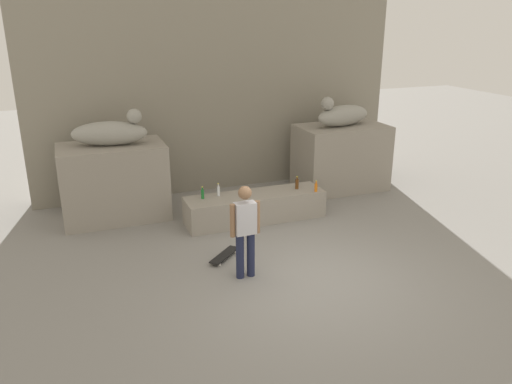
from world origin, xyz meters
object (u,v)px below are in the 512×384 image
object	(u,v)px
statue_reclining_right	(342,115)
bottle_green	(203,194)
statue_reclining_left	(111,132)
bottle_clear	(218,191)
bottle_brown	(297,184)
bottle_orange	(316,187)
skateboard	(224,255)
skater	(245,228)

from	to	relation	value
statue_reclining_right	bottle_green	world-z (taller)	statue_reclining_right
statue_reclining_left	bottle_clear	distance (m)	2.62
bottle_brown	bottle_green	size ratio (longest dim) A/B	1.09
bottle_orange	bottle_green	world-z (taller)	bottle_green
statue_reclining_right	skateboard	world-z (taller)	statue_reclining_right
skateboard	bottle_clear	bearing A→B (deg)	33.48
skateboard	bottle_green	distance (m)	1.83
statue_reclining_left	bottle_brown	bearing A→B (deg)	-6.29
bottle_orange	bottle_clear	xyz separation A→B (m)	(-2.12, 0.51, 0.01)
bottle_orange	bottle_brown	world-z (taller)	bottle_brown
bottle_green	statue_reclining_left	bearing A→B (deg)	146.13
skater	bottle_green	distance (m)	2.52
statue_reclining_right	bottle_green	size ratio (longest dim) A/B	6.21
bottle_orange	bottle_clear	distance (m)	2.18
bottle_clear	skateboard	bearing A→B (deg)	-103.91
skateboard	bottle_clear	distance (m)	1.94
skateboard	bottle_orange	bearing A→B (deg)	-16.34
skateboard	bottle_green	world-z (taller)	bottle_green
skater	skateboard	size ratio (longest dim) A/B	2.31
bottle_orange	bottle_brown	bearing A→B (deg)	134.50
skater	bottle_clear	xyz separation A→B (m)	(0.30, 2.57, -0.20)
statue_reclining_right	bottle_clear	bearing A→B (deg)	3.36
statue_reclining_left	skateboard	xyz separation A→B (m)	(1.61, -2.84, -1.90)
bottle_brown	bottle_clear	size ratio (longest dim) A/B	1.05
statue_reclining_left	skater	world-z (taller)	statue_reclining_left
skater	statue_reclining_right	bearing A→B (deg)	41.72
statue_reclining_left	bottle_orange	distance (m)	4.63
skateboard	bottle_orange	xyz separation A→B (m)	(2.55, 1.26, 0.64)
statue_reclining_right	skater	distance (m)	5.45
statue_reclining_right	bottle_green	xyz separation A→B (m)	(-3.99, -1.13, -1.24)
skater	bottle_brown	world-z (taller)	skater
bottle_orange	bottle_green	xyz separation A→B (m)	(-2.49, 0.45, 0.01)
bottle_orange	bottle_brown	distance (m)	0.45
bottle_brown	skater	bearing A→B (deg)	-131.42
statue_reclining_left	statue_reclining_right	size ratio (longest dim) A/B	1.00
skateboard	bottle_brown	world-z (taller)	bottle_brown
skateboard	bottle_brown	xyz separation A→B (m)	(2.24, 1.58, 0.66)
statue_reclining_right	bottle_brown	distance (m)	2.53
bottle_clear	statue_reclining_left	bearing A→B (deg)	152.41
skater	bottle_clear	distance (m)	2.59
statue_reclining_right	bottle_orange	world-z (taller)	statue_reclining_right
bottle_clear	bottle_green	size ratio (longest dim) A/B	1.04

